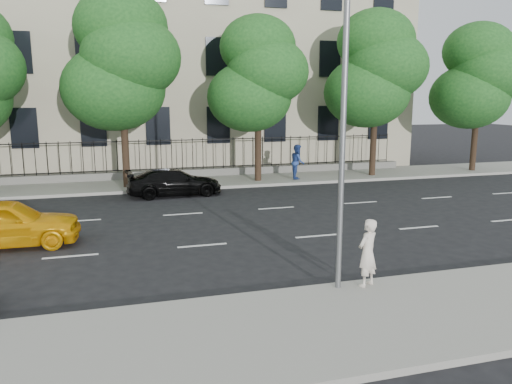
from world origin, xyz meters
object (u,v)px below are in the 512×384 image
street_light (335,78)px  woman_near (367,253)px  black_sedan (174,182)px  yellow_taxi (5,223)px

street_light → woman_near: street_light is taller
black_sedan → yellow_taxi: bearing=135.6°
street_light → yellow_taxi: 11.25m
street_light → black_sedan: bearing=100.4°
street_light → black_sedan: street_light is taller
yellow_taxi → black_sedan: 9.23m
yellow_taxi → black_sedan: (6.19, 6.85, -0.12)m
black_sedan → woman_near: woman_near is taller
street_light → yellow_taxi: bearing=145.4°
black_sedan → street_light: bearing=-171.9°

